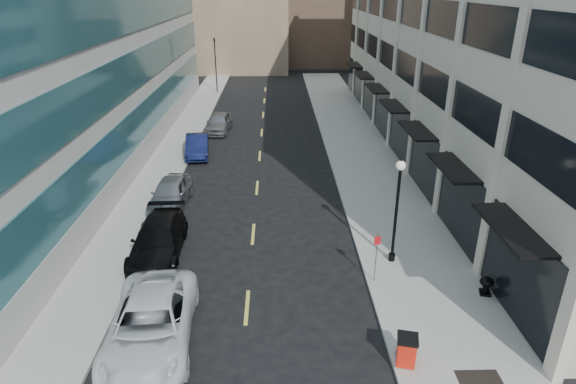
{
  "coord_description": "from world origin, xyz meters",
  "views": [
    {
      "loc": [
        1.21,
        -7.55,
        11.72
      ],
      "look_at": [
        1.73,
        12.46,
        2.98
      ],
      "focal_mm": 30.0,
      "sensor_mm": 36.0,
      "label": 1
    }
  ],
  "objects_px": {
    "car_black_pickup": "(158,239)",
    "trash_bin": "(407,349)",
    "lamppost": "(397,203)",
    "sign_post": "(377,250)",
    "car_white_van": "(151,324)",
    "car_grey_sedan": "(219,123)",
    "car_blue_sedan": "(197,146)",
    "traffic_signal": "(214,42)",
    "car_silver_sedan": "(170,193)",
    "urn_planter": "(487,284)"
  },
  "relations": [
    {
      "from": "car_black_pickup",
      "to": "trash_bin",
      "type": "relative_size",
      "value": 4.99
    },
    {
      "from": "lamppost",
      "to": "sign_post",
      "type": "xyz_separation_m",
      "value": [
        -1.1,
        -1.62,
        -1.4
      ]
    },
    {
      "from": "car_white_van",
      "to": "trash_bin",
      "type": "height_order",
      "value": "car_white_van"
    },
    {
      "from": "car_grey_sedan",
      "to": "trash_bin",
      "type": "height_order",
      "value": "car_grey_sedan"
    },
    {
      "from": "sign_post",
      "to": "car_black_pickup",
      "type": "bearing_deg",
      "value": 155.37
    },
    {
      "from": "car_blue_sedan",
      "to": "lamppost",
      "type": "bearing_deg",
      "value": -60.79
    },
    {
      "from": "trash_bin",
      "to": "lamppost",
      "type": "height_order",
      "value": "lamppost"
    },
    {
      "from": "traffic_signal",
      "to": "car_blue_sedan",
      "type": "distance_m",
      "value": 22.34
    },
    {
      "from": "car_silver_sedan",
      "to": "urn_planter",
      "type": "xyz_separation_m",
      "value": [
        14.4,
        -9.11,
        -0.17
      ]
    },
    {
      "from": "car_silver_sedan",
      "to": "lamppost",
      "type": "bearing_deg",
      "value": -26.85
    },
    {
      "from": "traffic_signal",
      "to": "car_blue_sedan",
      "type": "relative_size",
      "value": 1.54
    },
    {
      "from": "car_grey_sedan",
      "to": "sign_post",
      "type": "height_order",
      "value": "sign_post"
    },
    {
      "from": "car_grey_sedan",
      "to": "sign_post",
      "type": "xyz_separation_m",
      "value": [
        8.92,
        -22.9,
        0.83
      ]
    },
    {
      "from": "car_grey_sedan",
      "to": "trash_bin",
      "type": "bearing_deg",
      "value": -66.48
    },
    {
      "from": "urn_planter",
      "to": "trash_bin",
      "type": "bearing_deg",
      "value": -138.1
    },
    {
      "from": "car_black_pickup",
      "to": "sign_post",
      "type": "relative_size",
      "value": 2.39
    },
    {
      "from": "car_blue_sedan",
      "to": "lamppost",
      "type": "xyz_separation_m",
      "value": [
        10.97,
        -15.15,
        2.28
      ]
    },
    {
      "from": "traffic_signal",
      "to": "car_grey_sedan",
      "type": "xyz_separation_m",
      "value": [
        1.88,
        -15.63,
        -4.92
      ]
    },
    {
      "from": "car_white_van",
      "to": "urn_planter",
      "type": "xyz_separation_m",
      "value": [
        12.8,
        2.42,
        -0.23
      ]
    },
    {
      "from": "traffic_signal",
      "to": "car_silver_sedan",
      "type": "bearing_deg",
      "value": -88.68
    },
    {
      "from": "lamppost",
      "to": "car_black_pickup",
      "type": "bearing_deg",
      "value": 174.43
    },
    {
      "from": "trash_bin",
      "to": "urn_planter",
      "type": "relative_size",
      "value": 1.4
    },
    {
      "from": "sign_post",
      "to": "car_grey_sedan",
      "type": "bearing_deg",
      "value": 102.14
    },
    {
      "from": "sign_post",
      "to": "traffic_signal",
      "type": "bearing_deg",
      "value": 96.52
    },
    {
      "from": "car_white_van",
      "to": "car_silver_sedan",
      "type": "bearing_deg",
      "value": 93.98
    },
    {
      "from": "lamppost",
      "to": "sign_post",
      "type": "distance_m",
      "value": 2.4
    },
    {
      "from": "car_white_van",
      "to": "sign_post",
      "type": "relative_size",
      "value": 2.7
    },
    {
      "from": "trash_bin",
      "to": "sign_post",
      "type": "distance_m",
      "value": 4.9
    },
    {
      "from": "car_silver_sedan",
      "to": "lamppost",
      "type": "xyz_separation_m",
      "value": [
        11.2,
        -6.44,
        2.23
      ]
    },
    {
      "from": "urn_planter",
      "to": "car_black_pickup",
      "type": "bearing_deg",
      "value": 165.05
    },
    {
      "from": "car_white_van",
      "to": "trash_bin",
      "type": "distance_m",
      "value": 8.71
    },
    {
      "from": "car_white_van",
      "to": "sign_post",
      "type": "height_order",
      "value": "sign_post"
    },
    {
      "from": "car_blue_sedan",
      "to": "urn_planter",
      "type": "bearing_deg",
      "value": -58.2
    },
    {
      "from": "trash_bin",
      "to": "lamppost",
      "type": "relative_size",
      "value": 0.22
    },
    {
      "from": "traffic_signal",
      "to": "sign_post",
      "type": "xyz_separation_m",
      "value": [
        10.8,
        -38.53,
        -4.09
      ]
    },
    {
      "from": "traffic_signal",
      "to": "car_grey_sedan",
      "type": "distance_m",
      "value": 16.49
    },
    {
      "from": "car_black_pickup",
      "to": "car_white_van",
      "type": "bearing_deg",
      "value": -81.72
    },
    {
      "from": "car_black_pickup",
      "to": "lamppost",
      "type": "relative_size",
      "value": 1.11
    },
    {
      "from": "car_white_van",
      "to": "traffic_signal",
      "type": "bearing_deg",
      "value": 89.21
    },
    {
      "from": "car_blue_sedan",
      "to": "car_grey_sedan",
      "type": "distance_m",
      "value": 6.2
    },
    {
      "from": "car_black_pickup",
      "to": "sign_post",
      "type": "bearing_deg",
      "value": -17.35
    },
    {
      "from": "sign_post",
      "to": "car_silver_sedan",
      "type": "bearing_deg",
      "value": 132.3
    },
    {
      "from": "car_blue_sedan",
      "to": "trash_bin",
      "type": "height_order",
      "value": "car_blue_sedan"
    },
    {
      "from": "trash_bin",
      "to": "traffic_signal",
      "type": "bearing_deg",
      "value": 117.76
    },
    {
      "from": "sign_post",
      "to": "lamppost",
      "type": "bearing_deg",
      "value": 46.63
    },
    {
      "from": "car_white_van",
      "to": "car_blue_sedan",
      "type": "bearing_deg",
      "value": 89.94
    },
    {
      "from": "car_blue_sedan",
      "to": "car_grey_sedan",
      "type": "xyz_separation_m",
      "value": [
        0.95,
        6.13,
        0.05
      ]
    },
    {
      "from": "traffic_signal",
      "to": "trash_bin",
      "type": "height_order",
      "value": "traffic_signal"
    },
    {
      "from": "traffic_signal",
      "to": "lamppost",
      "type": "bearing_deg",
      "value": -72.13
    },
    {
      "from": "car_blue_sedan",
      "to": "car_grey_sedan",
      "type": "height_order",
      "value": "car_grey_sedan"
    }
  ]
}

